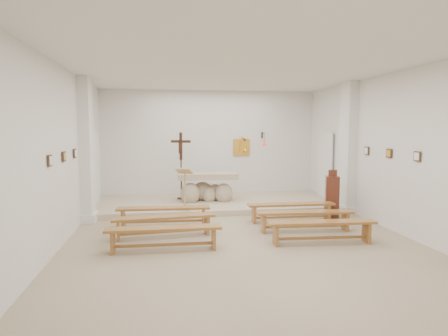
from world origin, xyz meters
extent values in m
cube|color=tan|center=(0.00, 0.00, 0.00)|extent=(7.00, 10.00, 0.00)
cube|color=white|center=(-3.49, 0.00, 1.75)|extent=(0.02, 10.00, 3.50)
cube|color=white|center=(3.49, 0.00, 1.75)|extent=(0.02, 10.00, 3.50)
cube|color=white|center=(0.00, 4.99, 1.75)|extent=(7.00, 0.02, 3.50)
cube|color=silver|center=(0.00, 0.00, 3.49)|extent=(7.00, 10.00, 0.02)
cube|color=#BCAC91|center=(0.00, 3.50, 0.07)|extent=(6.98, 3.00, 0.15)
cube|color=white|center=(-3.37, 2.00, 1.75)|extent=(0.26, 0.55, 3.50)
cube|color=white|center=(3.37, 2.00, 1.75)|extent=(0.26, 0.55, 3.50)
cube|color=gold|center=(1.05, 4.96, 1.65)|extent=(0.55, 0.04, 0.55)
cube|color=black|center=(1.75, 4.97, 2.05)|extent=(0.04, 0.02, 0.20)
cylinder|color=black|center=(1.75, 4.82, 2.12)|extent=(0.02, 0.30, 0.02)
cylinder|color=black|center=(1.75, 4.67, 1.95)|extent=(0.01, 0.01, 0.34)
sphere|color=red|center=(1.75, 4.67, 1.76)|extent=(0.11, 0.11, 0.11)
cube|color=#432E1D|center=(-3.47, -0.80, 1.72)|extent=(0.03, 0.20, 0.20)
cube|color=#432E1D|center=(-3.47, 0.20, 1.72)|extent=(0.03, 0.20, 0.20)
cube|color=#432E1D|center=(-3.47, 1.20, 1.72)|extent=(0.03, 0.20, 0.20)
cube|color=#432E1D|center=(3.47, -0.80, 1.72)|extent=(0.03, 0.20, 0.20)
cube|color=#432E1D|center=(3.47, 0.20, 1.72)|extent=(0.03, 0.20, 0.20)
cube|color=#432E1D|center=(3.47, 1.20, 1.72)|extent=(0.03, 0.20, 0.20)
cube|color=silver|center=(-3.43, 2.70, 0.27)|extent=(0.10, 0.85, 0.52)
cube|color=silver|center=(3.43, 2.70, 0.27)|extent=(0.10, 0.85, 0.52)
ellipsoid|color=#C5B497|center=(-0.78, 3.36, 0.39)|extent=(0.56, 0.48, 0.64)
ellipsoid|color=#C5B497|center=(0.21, 3.36, 0.37)|extent=(0.53, 0.45, 0.60)
ellipsoid|color=#C5B497|center=(-0.39, 3.66, 0.41)|extent=(0.60, 0.51, 0.56)
ellipsoid|color=#C5B497|center=(-0.02, 3.62, 0.36)|extent=(0.49, 0.42, 0.53)
ellipsoid|color=#C5B497|center=(-0.21, 3.44, 0.33)|extent=(0.41, 0.35, 0.49)
cube|color=#C5B497|center=(-0.26, 3.49, 0.88)|extent=(1.76, 0.73, 0.17)
cube|color=tan|center=(-0.98, 2.30, 0.17)|extent=(0.44, 0.44, 0.04)
cylinder|color=tan|center=(-0.98, 2.30, 0.63)|extent=(0.05, 0.05, 0.96)
cube|color=tan|center=(-0.99, 2.28, 1.16)|extent=(0.48, 0.42, 0.16)
cube|color=white|center=(-1.00, 2.25, 1.21)|extent=(0.41, 0.34, 0.12)
cylinder|color=#3A1F12|center=(-1.00, 3.94, 0.17)|extent=(0.26, 0.26, 0.03)
cylinder|color=#3A1F12|center=(-1.00, 3.94, 0.75)|extent=(0.04, 0.04, 1.21)
cube|color=#3A1F12|center=(-1.00, 3.94, 1.74)|extent=(0.09, 0.08, 0.82)
cube|color=#3A1F12|center=(-1.00, 3.94, 1.88)|extent=(0.58, 0.26, 0.08)
cube|color=#3A1F12|center=(-1.01, 3.90, 1.71)|extent=(0.12, 0.08, 0.35)
imported|color=#2C5E25|center=(-0.33, 3.79, 0.39)|extent=(0.55, 0.53, 0.48)
cube|color=brown|center=(2.72, 1.47, 0.53)|extent=(0.41, 0.41, 1.06)
cube|color=brown|center=(2.72, 1.47, 1.14)|extent=(0.22, 0.11, 0.17)
cube|color=#A1652E|center=(-1.54, 1.18, 0.43)|extent=(2.16, 0.44, 0.05)
cube|color=#A1652E|center=(-2.47, 1.23, 0.20)|extent=(0.07, 0.31, 0.41)
cube|color=#A1652E|center=(-0.62, 1.14, 0.20)|extent=(0.07, 0.31, 0.41)
cube|color=#A1652E|center=(-1.54, 1.18, 0.12)|extent=(1.80, 0.14, 0.05)
cube|color=#A1652E|center=(1.54, 1.18, 0.43)|extent=(2.15, 0.38, 0.05)
cube|color=#A1652E|center=(0.62, 1.20, 0.20)|extent=(0.06, 0.31, 0.41)
cube|color=#A1652E|center=(2.47, 1.17, 0.20)|extent=(0.06, 0.31, 0.41)
cube|color=#A1652E|center=(1.54, 1.18, 0.12)|extent=(1.80, 0.09, 0.05)
cube|color=#A1652E|center=(-1.54, 0.23, 0.43)|extent=(2.17, 0.57, 0.05)
cube|color=#A1652E|center=(-2.46, 0.13, 0.20)|extent=(0.09, 0.32, 0.41)
cube|color=#A1652E|center=(-0.62, 0.33, 0.20)|extent=(0.09, 0.32, 0.41)
cube|color=#A1652E|center=(-1.54, 0.23, 0.12)|extent=(1.80, 0.25, 0.05)
cube|color=#A1652E|center=(1.54, 0.23, 0.43)|extent=(2.16, 0.47, 0.05)
cube|color=#A1652E|center=(0.62, 0.29, 0.20)|extent=(0.08, 0.31, 0.41)
cube|color=#A1652E|center=(2.46, 0.18, 0.20)|extent=(0.08, 0.31, 0.41)
cube|color=#A1652E|center=(1.54, 0.23, 0.12)|extent=(1.80, 0.17, 0.05)
cube|color=#A1652E|center=(-1.54, -0.72, 0.43)|extent=(2.15, 0.36, 0.05)
cube|color=#A1652E|center=(-2.47, -0.71, 0.20)|extent=(0.06, 0.31, 0.41)
cube|color=#A1652E|center=(-0.61, -0.73, 0.20)|extent=(0.06, 0.31, 0.41)
cube|color=#A1652E|center=(-1.54, -0.72, 0.12)|extent=(1.80, 0.08, 0.05)
cube|color=#A1652E|center=(1.54, -0.72, 0.43)|extent=(2.16, 0.46, 0.05)
cube|color=#A1652E|center=(0.62, -0.67, 0.20)|extent=(0.08, 0.31, 0.41)
cube|color=#A1652E|center=(2.46, -0.77, 0.20)|extent=(0.08, 0.31, 0.41)
cube|color=#A1652E|center=(1.54, -0.72, 0.12)|extent=(1.80, 0.16, 0.05)
camera|label=1|loc=(-1.54, -8.04, 2.27)|focal=32.00mm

